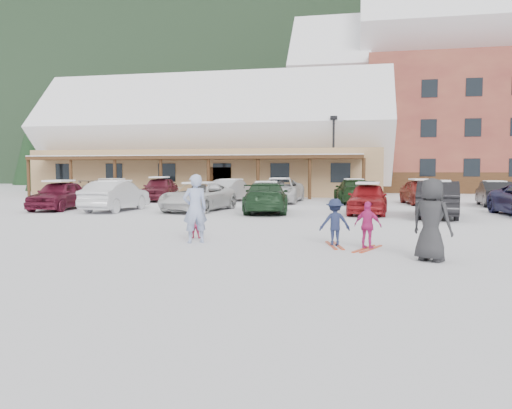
% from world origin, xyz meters
% --- Properties ---
extents(ground, '(160.00, 160.00, 0.00)m').
position_xyz_m(ground, '(0.00, 0.00, 0.00)').
color(ground, white).
rests_on(ground, ground).
extents(forested_hillside, '(300.00, 70.00, 38.00)m').
position_xyz_m(forested_hillside, '(0.00, 85.00, 19.00)').
color(forested_hillside, black).
rests_on(forested_hillside, ground).
extents(day_lodge, '(29.12, 12.50, 10.38)m').
position_xyz_m(day_lodge, '(-9.00, 27.96, 3.94)').
color(day_lodge, tan).
rests_on(day_lodge, ground).
extents(alpine_hotel, '(31.48, 14.01, 21.48)m').
position_xyz_m(alpine_hotel, '(14.27, 38.00, 8.63)').
color(alpine_hotel, maroon).
rests_on(alpine_hotel, ground).
extents(lamp_post, '(0.50, 0.25, 5.87)m').
position_xyz_m(lamp_post, '(1.47, 23.16, 3.34)').
color(lamp_post, black).
rests_on(lamp_post, ground).
extents(conifer_0, '(4.40, 4.40, 10.20)m').
position_xyz_m(conifer_0, '(-26.00, 30.00, 5.69)').
color(conifer_0, black).
rests_on(conifer_0, ground).
extents(conifer_2, '(5.28, 5.28, 12.24)m').
position_xyz_m(conifer_2, '(-30.00, 42.00, 6.83)').
color(conifer_2, black).
rests_on(conifer_2, ground).
extents(conifer_3, '(3.96, 3.96, 9.18)m').
position_xyz_m(conifer_3, '(6.00, 44.00, 5.12)').
color(conifer_3, black).
rests_on(conifer_3, ground).
extents(adult_skier, '(0.83, 0.76, 1.90)m').
position_xyz_m(adult_skier, '(-1.17, -0.21, 0.95)').
color(adult_skier, '#93A3CD').
rests_on(adult_skier, ground).
extents(toddler_red, '(0.42, 0.33, 0.84)m').
position_xyz_m(toddler_red, '(-1.48, 0.70, 0.42)').
color(toddler_red, '#C72D58').
rests_on(toddler_red, ground).
extents(child_navy, '(0.90, 0.64, 1.26)m').
position_xyz_m(child_navy, '(2.64, -0.02, 0.63)').
color(child_navy, '#1A2243').
rests_on(child_navy, ground).
extents(skis_child_navy, '(0.51, 1.41, 0.03)m').
position_xyz_m(skis_child_navy, '(2.64, -0.02, 0.01)').
color(skis_child_navy, '#BD3C1B').
rests_on(skis_child_navy, ground).
extents(child_magenta, '(0.77, 0.55, 1.22)m').
position_xyz_m(child_magenta, '(3.48, -0.43, 0.61)').
color(child_magenta, '#C42577').
rests_on(child_magenta, ground).
extents(skis_child_magenta, '(0.72, 1.37, 0.03)m').
position_xyz_m(skis_child_magenta, '(3.48, -0.43, 0.01)').
color(skis_child_magenta, '#BD3C1B').
rests_on(skis_child_magenta, ground).
extents(bystander_dark, '(1.07, 0.99, 1.84)m').
position_xyz_m(bystander_dark, '(4.82, -1.83, 0.92)').
color(bystander_dark, '#28282B').
rests_on(bystander_dark, ground).
extents(parked_car_0, '(2.24, 4.49, 1.47)m').
position_xyz_m(parked_car_0, '(-11.50, 9.28, 0.74)').
color(parked_car_0, maroon).
rests_on(parked_car_0, ground).
extents(parked_car_1, '(1.62, 4.50, 1.48)m').
position_xyz_m(parked_car_1, '(-8.36, 9.16, 0.74)').
color(parked_car_1, silver).
rests_on(parked_car_1, ground).
extents(parked_car_2, '(3.01, 5.29, 1.39)m').
position_xyz_m(parked_car_2, '(-4.42, 10.04, 0.70)').
color(parked_car_2, silver).
rests_on(parked_car_2, ground).
extents(parked_car_3, '(2.72, 5.23, 1.45)m').
position_xyz_m(parked_car_3, '(-0.98, 9.71, 0.72)').
color(parked_car_3, '#1D3A21').
rests_on(parked_car_3, ground).
extents(parked_car_4, '(1.99, 4.30, 1.43)m').
position_xyz_m(parked_car_4, '(3.68, 9.94, 0.71)').
color(parked_car_4, maroon).
rests_on(parked_car_4, ground).
extents(parked_car_5, '(2.31, 4.88, 1.54)m').
position_xyz_m(parked_car_5, '(6.56, 9.00, 0.77)').
color(parked_car_5, black).
rests_on(parked_car_5, ground).
extents(parked_car_7, '(2.47, 5.04, 1.41)m').
position_xyz_m(parked_car_7, '(-12.72, 17.14, 0.71)').
color(parked_car_7, gray).
rests_on(parked_car_7, ground).
extents(parked_car_8, '(2.48, 4.76, 1.55)m').
position_xyz_m(parked_car_8, '(-9.37, 17.11, 0.77)').
color(parked_car_8, maroon).
rests_on(parked_car_8, ground).
extents(parked_car_9, '(2.14, 4.45, 1.41)m').
position_xyz_m(parked_car_9, '(-4.68, 17.54, 0.70)').
color(parked_car_9, '#A5A7AB').
rests_on(parked_car_9, ground).
extents(parked_car_10, '(2.58, 5.43, 1.50)m').
position_xyz_m(parked_car_10, '(-1.48, 16.99, 0.75)').
color(parked_car_10, silver).
rests_on(parked_car_10, ground).
extents(parked_car_11, '(2.68, 5.26, 1.46)m').
position_xyz_m(parked_car_11, '(2.98, 16.99, 0.73)').
color(parked_car_11, '#1A3518').
rests_on(parked_car_11, ground).
extents(parked_car_12, '(2.27, 4.48, 1.46)m').
position_xyz_m(parked_car_12, '(6.79, 17.16, 0.73)').
color(parked_car_12, maroon).
rests_on(parked_car_12, ground).
extents(parked_car_13, '(1.80, 4.30, 1.38)m').
position_xyz_m(parked_car_13, '(10.65, 16.40, 0.69)').
color(parked_car_13, black).
rests_on(parked_car_13, ground).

